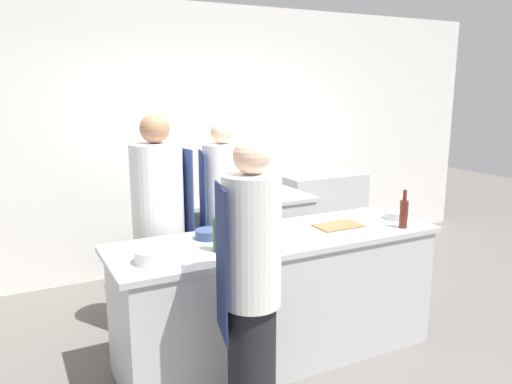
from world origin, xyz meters
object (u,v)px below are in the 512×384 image
at_px(chef_at_stove, 159,229).
at_px(chef_at_pass_far, 223,224).
at_px(oven_range, 317,214).
at_px(cup, 272,222).
at_px(chef_at_prep_near, 251,291).
at_px(bowl_ceramic_blue, 208,234).
at_px(bowl_prep_small, 154,256).
at_px(bowl_wooden_salad, 396,215).
at_px(bowl_mixing_large, 258,237).
at_px(bottle_wine, 404,213).
at_px(bottle_vinegar, 265,239).
at_px(bottle_olive_oil, 220,233).

xyz_separation_m(chef_at_stove, chef_at_pass_far, (0.52, -0.05, -0.02)).
height_order(oven_range, cup, cup).
height_order(chef_at_prep_near, bowl_ceramic_blue, chef_at_prep_near).
bearing_deg(bowl_prep_small, bowl_wooden_salad, 2.79).
relative_size(chef_at_stove, bowl_prep_small, 7.44).
height_order(bowl_prep_small, cup, cup).
distance_m(bowl_mixing_large, bowl_wooden_salad, 1.26).
bearing_deg(chef_at_pass_far, bowl_prep_small, 146.59).
bearing_deg(bottle_wine, chef_at_prep_near, -164.81).
relative_size(chef_at_pass_far, cup, 19.42).
height_order(bottle_vinegar, bowl_prep_small, bottle_vinegar).
xyz_separation_m(bottle_olive_oil, bowl_prep_small, (-0.43, -0.01, -0.08)).
relative_size(bottle_vinegar, bowl_mixing_large, 0.94).
bearing_deg(chef_at_pass_far, bowl_ceramic_blue, 158.18).
distance_m(chef_at_stove, bowl_mixing_large, 0.89).
bearing_deg(oven_range, bowl_wooden_salad, -104.56).
height_order(chef_at_prep_near, bottle_vinegar, chef_at_prep_near).
relative_size(bowl_prep_small, bowl_wooden_salad, 1.28).
height_order(oven_range, bottle_vinegar, bottle_vinegar).
height_order(chef_at_pass_far, bottle_olive_oil, chef_at_pass_far).
relative_size(oven_range, chef_at_pass_far, 0.57).
height_order(bottle_olive_oil, bowl_mixing_large, bottle_olive_oil).
relative_size(chef_at_prep_near, cup, 19.42).
bearing_deg(bottle_vinegar, bowl_mixing_large, 78.60).
height_order(chef_at_pass_far, bowl_mixing_large, chef_at_pass_far).
bearing_deg(cup, chef_at_prep_near, -125.35).
xyz_separation_m(chef_at_prep_near, bottle_vinegar, (0.31, 0.41, 0.13)).
xyz_separation_m(oven_range, chef_at_pass_far, (-1.67, -1.11, 0.37)).
distance_m(chef_at_pass_far, bowl_prep_small, 1.10).
bearing_deg(bottle_wine, chef_at_pass_far, 140.54).
xyz_separation_m(chef_at_stove, bowl_wooden_salad, (1.72, -0.72, 0.07)).
bearing_deg(bowl_ceramic_blue, chef_at_prep_near, -95.34).
bearing_deg(bottle_wine, bowl_mixing_large, 170.71).
distance_m(oven_range, bowl_mixing_large, 2.54).
xyz_separation_m(chef_at_stove, cup, (0.72, -0.49, 0.09)).
relative_size(chef_at_pass_far, bottle_vinegar, 9.16).
bearing_deg(bottle_olive_oil, bowl_ceramic_blue, 83.20).
bearing_deg(bowl_prep_small, chef_at_stove, 71.78).
bearing_deg(bowl_mixing_large, cup, 45.56).
xyz_separation_m(bowl_wooden_salad, cup, (-1.00, 0.23, 0.02)).
bearing_deg(bowl_ceramic_blue, bowl_wooden_salad, -7.41).
bearing_deg(bottle_wine, bottle_olive_oil, 174.76).
bearing_deg(cup, oven_range, 46.61).
height_order(chef_at_pass_far, bowl_prep_small, chef_at_pass_far).
xyz_separation_m(chef_at_prep_near, bowl_prep_small, (-0.39, 0.52, 0.10)).
xyz_separation_m(bowl_prep_small, cup, (0.99, 0.33, 0.00)).
relative_size(oven_range, bottle_wine, 3.37).
xyz_separation_m(chef_at_prep_near, chef_at_stove, (-0.12, 1.34, 0.02)).
distance_m(bowl_wooden_salad, cup, 1.03).
height_order(chef_at_prep_near, bowl_prep_small, chef_at_prep_near).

